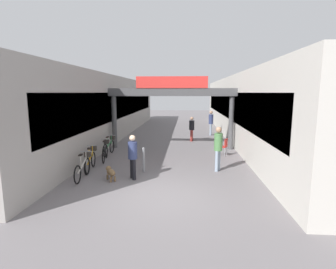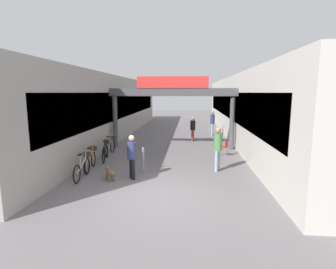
{
  "view_description": "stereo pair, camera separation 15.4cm",
  "coord_description": "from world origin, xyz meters",
  "px_view_note": "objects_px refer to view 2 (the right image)",
  "views": [
    {
      "loc": [
        0.84,
        -7.74,
        3.19
      ],
      "look_at": [
        0.0,
        4.02,
        1.3
      ],
      "focal_mm": 28.0,
      "sensor_mm": 36.0,
      "label": 1
    },
    {
      "loc": [
        0.99,
        -7.73,
        3.19
      ],
      "look_at": [
        0.0,
        4.02,
        1.3
      ],
      "focal_mm": 28.0,
      "sensor_mm": 36.0,
      "label": 2
    }
  ],
  "objects_px": {
    "pedestrian_with_dog": "(132,154)",
    "bicycle_silver_nearest": "(83,167)",
    "dog_on_leash": "(110,172)",
    "pedestrian_companion": "(218,146)",
    "bicycle_orange_second": "(91,159)",
    "pedestrian_carrying_crate": "(193,127)",
    "bicycle_green_farthest": "(110,146)",
    "bicycle_black_third": "(105,151)",
    "bollard_post_metal": "(143,159)",
    "pedestrian_elderly_walking": "(212,121)",
    "cafe_chair_red_nearer": "(225,146)"
  },
  "relations": [
    {
      "from": "pedestrian_with_dog",
      "to": "bicycle_silver_nearest",
      "type": "xyz_separation_m",
      "value": [
        -1.87,
        -0.05,
        -0.51
      ]
    },
    {
      "from": "dog_on_leash",
      "to": "bicycle_silver_nearest",
      "type": "height_order",
      "value": "bicycle_silver_nearest"
    },
    {
      "from": "pedestrian_companion",
      "to": "bicycle_orange_second",
      "type": "height_order",
      "value": "pedestrian_companion"
    },
    {
      "from": "pedestrian_companion",
      "to": "pedestrian_carrying_crate",
      "type": "relative_size",
      "value": 1.13
    },
    {
      "from": "bicycle_green_farthest",
      "to": "bicycle_black_third",
      "type": "bearing_deg",
      "value": -82.87
    },
    {
      "from": "pedestrian_with_dog",
      "to": "pedestrian_carrying_crate",
      "type": "relative_size",
      "value": 1.03
    },
    {
      "from": "pedestrian_carrying_crate",
      "to": "bollard_post_metal",
      "type": "height_order",
      "value": "pedestrian_carrying_crate"
    },
    {
      "from": "bicycle_orange_second",
      "to": "dog_on_leash",
      "type": "bearing_deg",
      "value": -46.5
    },
    {
      "from": "dog_on_leash",
      "to": "bollard_post_metal",
      "type": "height_order",
      "value": "bollard_post_metal"
    },
    {
      "from": "pedestrian_carrying_crate",
      "to": "bicycle_green_farthest",
      "type": "distance_m",
      "value": 6.0
    },
    {
      "from": "pedestrian_elderly_walking",
      "to": "bicycle_silver_nearest",
      "type": "xyz_separation_m",
      "value": [
        -5.68,
        -10.53,
        -0.63
      ]
    },
    {
      "from": "pedestrian_with_dog",
      "to": "bicycle_black_third",
      "type": "bearing_deg",
      "value": 125.55
    },
    {
      "from": "bicycle_silver_nearest",
      "to": "cafe_chair_red_nearer",
      "type": "height_order",
      "value": "bicycle_silver_nearest"
    },
    {
      "from": "bicycle_orange_second",
      "to": "bicycle_black_third",
      "type": "distance_m",
      "value": 1.57
    },
    {
      "from": "bicycle_orange_second",
      "to": "bicycle_black_third",
      "type": "xyz_separation_m",
      "value": [
        0.12,
        1.56,
        0.0
      ]
    },
    {
      "from": "bicycle_silver_nearest",
      "to": "bollard_post_metal",
      "type": "xyz_separation_m",
      "value": [
        2.12,
        0.98,
        0.08
      ]
    },
    {
      "from": "bicycle_black_third",
      "to": "bollard_post_metal",
      "type": "height_order",
      "value": "bollard_post_metal"
    },
    {
      "from": "pedestrian_carrying_crate",
      "to": "bicycle_black_third",
      "type": "xyz_separation_m",
      "value": [
        -4.2,
        -5.28,
        -0.48
      ]
    },
    {
      "from": "bicycle_black_third",
      "to": "pedestrian_elderly_walking",
      "type": "bearing_deg",
      "value": 54.08
    },
    {
      "from": "pedestrian_with_dog",
      "to": "bicycle_orange_second",
      "type": "distance_m",
      "value": 2.32
    },
    {
      "from": "pedestrian_carrying_crate",
      "to": "bicycle_orange_second",
      "type": "height_order",
      "value": "pedestrian_carrying_crate"
    },
    {
      "from": "bicycle_silver_nearest",
      "to": "dog_on_leash",
      "type": "bearing_deg",
      "value": -7.45
    },
    {
      "from": "pedestrian_companion",
      "to": "bicycle_green_farthest",
      "type": "relative_size",
      "value": 1.08
    },
    {
      "from": "dog_on_leash",
      "to": "bicycle_silver_nearest",
      "type": "xyz_separation_m",
      "value": [
        -1.07,
        0.14,
        0.13
      ]
    },
    {
      "from": "pedestrian_elderly_walking",
      "to": "bicycle_green_farthest",
      "type": "relative_size",
      "value": 1.09
    },
    {
      "from": "pedestrian_carrying_crate",
      "to": "bicycle_green_farthest",
      "type": "height_order",
      "value": "pedestrian_carrying_crate"
    },
    {
      "from": "pedestrian_companion",
      "to": "bollard_post_metal",
      "type": "height_order",
      "value": "pedestrian_companion"
    },
    {
      "from": "cafe_chair_red_nearer",
      "to": "pedestrian_carrying_crate",
      "type": "bearing_deg",
      "value": 111.31
    },
    {
      "from": "bicycle_green_farthest",
      "to": "cafe_chair_red_nearer",
      "type": "relative_size",
      "value": 1.9
    },
    {
      "from": "pedestrian_with_dog",
      "to": "bicycle_silver_nearest",
      "type": "bearing_deg",
      "value": -178.47
    },
    {
      "from": "cafe_chair_red_nearer",
      "to": "bicycle_black_third",
      "type": "bearing_deg",
      "value": -167.62
    },
    {
      "from": "pedestrian_carrying_crate",
      "to": "bollard_post_metal",
      "type": "xyz_separation_m",
      "value": [
        -2.07,
        -6.98,
        -0.4
      ]
    },
    {
      "from": "pedestrian_elderly_walking",
      "to": "bicycle_black_third",
      "type": "distance_m",
      "value": 9.71
    },
    {
      "from": "bollard_post_metal",
      "to": "pedestrian_with_dog",
      "type": "bearing_deg",
      "value": -104.93
    },
    {
      "from": "dog_on_leash",
      "to": "cafe_chair_red_nearer",
      "type": "distance_m",
      "value": 6.22
    },
    {
      "from": "bicycle_black_third",
      "to": "dog_on_leash",
      "type": "bearing_deg",
      "value": -69.07
    },
    {
      "from": "bicycle_green_farthest",
      "to": "dog_on_leash",
      "type": "bearing_deg",
      "value": -72.94
    },
    {
      "from": "pedestrian_with_dog",
      "to": "bicycle_green_farthest",
      "type": "height_order",
      "value": "pedestrian_with_dog"
    },
    {
      "from": "pedestrian_carrying_crate",
      "to": "pedestrian_elderly_walking",
      "type": "relative_size",
      "value": 0.88
    },
    {
      "from": "pedestrian_elderly_walking",
      "to": "cafe_chair_red_nearer",
      "type": "bearing_deg",
      "value": -89.3
    },
    {
      "from": "pedestrian_companion",
      "to": "bicycle_black_third",
      "type": "height_order",
      "value": "pedestrian_companion"
    },
    {
      "from": "dog_on_leash",
      "to": "bicycle_orange_second",
      "type": "bearing_deg",
      "value": 133.5
    },
    {
      "from": "bicycle_silver_nearest",
      "to": "bicycle_black_third",
      "type": "distance_m",
      "value": 2.68
    },
    {
      "from": "pedestrian_elderly_walking",
      "to": "bollard_post_metal",
      "type": "distance_m",
      "value": 10.2
    },
    {
      "from": "pedestrian_elderly_walking",
      "to": "bicycle_green_farthest",
      "type": "xyz_separation_m",
      "value": [
        -5.83,
        -6.68,
        -0.63
      ]
    },
    {
      "from": "pedestrian_elderly_walking",
      "to": "dog_on_leash",
      "type": "bearing_deg",
      "value": -113.35
    },
    {
      "from": "bicycle_black_third",
      "to": "bicycle_silver_nearest",
      "type": "bearing_deg",
      "value": -89.82
    },
    {
      "from": "pedestrian_with_dog",
      "to": "bicycle_orange_second",
      "type": "bearing_deg",
      "value": 151.83
    },
    {
      "from": "bicycle_silver_nearest",
      "to": "pedestrian_carrying_crate",
      "type": "bearing_deg",
      "value": 62.26
    },
    {
      "from": "bicycle_black_third",
      "to": "bicycle_orange_second",
      "type": "bearing_deg",
      "value": -94.23
    }
  ]
}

